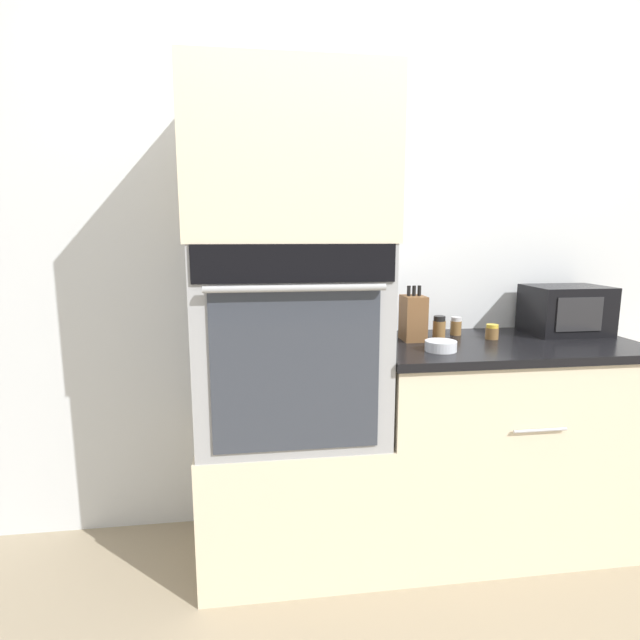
{
  "coord_description": "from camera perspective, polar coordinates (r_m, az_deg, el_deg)",
  "views": [
    {
      "loc": [
        -0.53,
        -1.71,
        1.4
      ],
      "look_at": [
        -0.27,
        0.21,
        1.06
      ],
      "focal_mm": 28.0,
      "sensor_mm": 36.0,
      "label": 1
    }
  ],
  "objects": [
    {
      "name": "wall_oven",
      "position": [
        2.06,
        -3.49,
        -2.13
      ],
      "size": [
        0.74,
        0.64,
        0.79
      ],
      "color": "#9EA0A5",
      "rests_on": "oven_cabinet_base"
    },
    {
      "name": "bowl",
      "position": [
        2.08,
        13.63,
        -2.89
      ],
      "size": [
        0.13,
        0.13,
        0.04
      ],
      "color": "silver",
      "rests_on": "counter_unit"
    },
    {
      "name": "condiment_jar_mid",
      "position": [
        2.32,
        13.45,
        -0.83
      ],
      "size": [
        0.06,
        0.06,
        0.1
      ],
      "color": "brown",
      "rests_on": "counter_unit"
    },
    {
      "name": "microwave",
      "position": [
        2.62,
        26.27,
        1.05
      ],
      "size": [
        0.36,
        0.27,
        0.23
      ],
      "color": "black",
      "rests_on": "counter_unit"
    },
    {
      "name": "condiment_jar_near",
      "position": [
        2.41,
        15.27,
        -0.69
      ],
      "size": [
        0.05,
        0.05,
        0.08
      ],
      "color": "brown",
      "rests_on": "counter_unit"
    },
    {
      "name": "ground_plane",
      "position": [
        2.28,
        8.36,
        -28.23
      ],
      "size": [
        12.0,
        12.0,
        0.0
      ],
      "primitive_type": "plane",
      "color": "gray"
    },
    {
      "name": "knife_block",
      "position": [
        2.24,
        10.6,
        0.26
      ],
      "size": [
        0.1,
        0.13,
        0.24
      ],
      "color": "brown",
      "rests_on": "counter_unit"
    },
    {
      "name": "counter_unit",
      "position": [
        2.48,
        19.72,
        -12.87
      ],
      "size": [
        1.16,
        0.63,
        0.93
      ],
      "color": "beige",
      "rests_on": "ground_plane"
    },
    {
      "name": "wall_back",
      "position": [
        2.41,
        4.92,
        6.25
      ],
      "size": [
        8.0,
        0.05,
        2.5
      ],
      "color": "silver",
      "rests_on": "ground_plane"
    },
    {
      "name": "oven_cabinet_base",
      "position": [
        2.3,
        -3.31,
        -18.97
      ],
      "size": [
        0.76,
        0.6,
        0.58
      ],
      "color": "beige",
      "rests_on": "ground_plane"
    },
    {
      "name": "oven_cabinet_upper",
      "position": [
        2.04,
        -3.72,
        17.5
      ],
      "size": [
        0.76,
        0.6,
        0.61
      ],
      "color": "beige",
      "rests_on": "wall_oven"
    },
    {
      "name": "condiment_jar_far",
      "position": [
        2.37,
        19.06,
        -1.29
      ],
      "size": [
        0.06,
        0.06,
        0.07
      ],
      "color": "brown",
      "rests_on": "counter_unit"
    }
  ]
}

